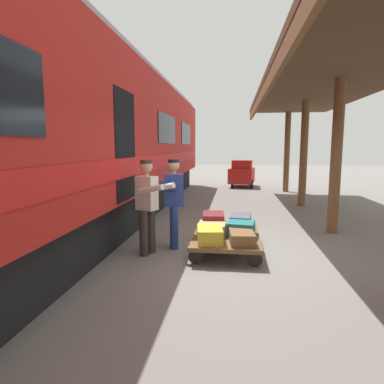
# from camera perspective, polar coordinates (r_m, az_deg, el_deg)

# --- Properties ---
(ground_plane) EXTENTS (60.00, 60.00, 0.00)m
(ground_plane) POSITION_cam_1_polar(r_m,az_deg,el_deg) (6.19, 8.04, -10.42)
(ground_plane) COLOR slate
(platform_canopy) EXTENTS (3.20, 18.21, 3.56)m
(platform_canopy) POSITION_cam_1_polar(r_m,az_deg,el_deg) (6.41, 28.58, 19.05)
(platform_canopy) COLOR brown
(platform_canopy) RESTS_ON ground_plane
(train_car) EXTENTS (3.02, 21.70, 4.00)m
(train_car) POSITION_cam_1_polar(r_m,az_deg,el_deg) (6.84, -23.56, 8.27)
(train_car) COLOR #B21E19
(train_car) RESTS_ON ground_plane
(luggage_cart) EXTENTS (1.21, 1.78, 0.32)m
(luggage_cart) POSITION_cam_1_polar(r_m,az_deg,el_deg) (6.17, 5.95, -7.81)
(luggage_cart) COLOR brown
(luggage_cart) RESTS_ON ground_plane
(suitcase_slate_roller) EXTENTS (0.44, 0.63, 0.28)m
(suitcase_slate_roller) POSITION_cam_1_polar(r_m,az_deg,el_deg) (6.60, 8.44, -5.15)
(suitcase_slate_roller) COLOR #4C515B
(suitcase_slate_roller) RESTS_ON luggage_cart
(suitcase_brown_leather) EXTENTS (0.45, 0.66, 0.20)m
(suitcase_brown_leather) POSITION_cam_1_polar(r_m,az_deg,el_deg) (5.66, 8.61, -7.75)
(suitcase_brown_leather) COLOR brown
(suitcase_brown_leather) RESTS_ON luggage_cart
(suitcase_teal_softside) EXTENTS (0.53, 0.56, 0.26)m
(suitcase_teal_softside) POSITION_cam_1_polar(r_m,az_deg,el_deg) (6.12, 8.52, -6.27)
(suitcase_teal_softside) COLOR #1E666B
(suitcase_teal_softside) RESTS_ON luggage_cart
(suitcase_maroon_trunk) EXTENTS (0.45, 0.63, 0.30)m
(suitcase_maroon_trunk) POSITION_cam_1_polar(r_m,az_deg,el_deg) (6.60, 3.73, -4.97)
(suitcase_maroon_trunk) COLOR maroon
(suitcase_maroon_trunk) RESTS_ON luggage_cart
(suitcase_yellow_case) EXTENTS (0.49, 0.67, 0.25)m
(suitcase_yellow_case) POSITION_cam_1_polar(r_m,az_deg,el_deg) (5.66, 3.09, -7.40)
(suitcase_yellow_case) COLOR gold
(suitcase_yellow_case) RESTS_ON luggage_cart
(suitcase_tan_vintage) EXTENTS (0.49, 0.55, 0.21)m
(suitcase_tan_vintage) POSITION_cam_1_polar(r_m,az_deg,el_deg) (6.14, 3.43, -6.38)
(suitcase_tan_vintage) COLOR tan
(suitcase_tan_vintage) RESTS_ON luggage_cart
(porter_in_overalls) EXTENTS (0.71, 0.50, 1.70)m
(porter_in_overalls) POSITION_cam_1_polar(r_m,az_deg,el_deg) (6.26, -3.33, -1.43)
(porter_in_overalls) COLOR navy
(porter_in_overalls) RESTS_ON ground_plane
(porter_by_door) EXTENTS (0.74, 0.60, 1.70)m
(porter_by_door) POSITION_cam_1_polar(r_m,az_deg,el_deg) (5.90, -7.66, -2.07)
(porter_by_door) COLOR #332D28
(porter_by_door) RESTS_ON ground_plane
(baggage_tug) EXTENTS (1.33, 1.84, 1.30)m
(baggage_tug) POSITION_cam_1_polar(r_m,az_deg,el_deg) (16.08, 8.63, 3.11)
(baggage_tug) COLOR #B21E19
(baggage_tug) RESTS_ON ground_plane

